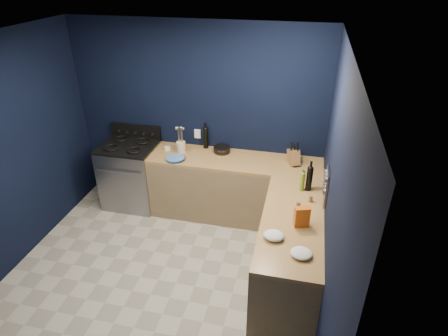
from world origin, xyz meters
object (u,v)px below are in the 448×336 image
(plate_stack, at_px, (175,158))
(utensil_crock, at_px, (181,147))
(gas_range, at_px, (132,175))
(crouton_bag, at_px, (302,217))
(knife_block, at_px, (294,157))

(plate_stack, relative_size, utensil_crock, 1.63)
(gas_range, relative_size, crouton_bag, 4.22)
(knife_block, relative_size, crouton_bag, 0.91)
(knife_block, height_order, crouton_bag, knife_block)
(gas_range, height_order, plate_stack, plate_stack)
(plate_stack, height_order, crouton_bag, crouton_bag)
(knife_block, bearing_deg, utensil_crock, 153.95)
(knife_block, bearing_deg, gas_range, 155.48)
(gas_range, height_order, knife_block, knife_block)
(gas_range, relative_size, utensil_crock, 5.94)
(gas_range, distance_m, utensil_crock, 0.93)
(utensil_crock, relative_size, crouton_bag, 0.71)
(plate_stack, height_order, knife_block, knife_block)
(gas_range, distance_m, plate_stack, 0.90)
(utensil_crock, bearing_deg, gas_range, -175.38)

